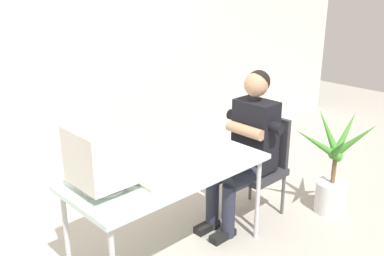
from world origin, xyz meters
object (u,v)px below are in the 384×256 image
Objects in this scene: desk at (169,175)px; person_seated at (247,144)px; office_chair at (260,162)px; potted_plant at (333,174)px; crt_monitor at (102,155)px; keyboard at (143,176)px.

person_seated is at bearing -1.47° from desk.
potted_plant reaches higher than office_chair.
office_chair is at bearing -2.48° from crt_monitor.
crt_monitor reaches higher than keyboard.
crt_monitor is 0.48× the size of office_chair.
potted_plant is (1.50, -0.48, -0.32)m from desk.
keyboard is 0.36× the size of person_seated.
keyboard is at bearing -7.95° from crt_monitor.
office_chair reaches higher than desk.
person_seated reaches higher than office_chair.
person_seated is 0.87m from potted_plant.
keyboard is 1.83m from potted_plant.
office_chair is (1.54, -0.07, -0.49)m from crt_monitor.
person_seated is at bearing -2.84° from crt_monitor.
desk is 0.84m from person_seated.
keyboard is (0.28, -0.04, -0.22)m from crt_monitor.
crt_monitor is 0.91× the size of keyboard.
potted_plant is at bearing -14.58° from crt_monitor.
keyboard is 1.07m from person_seated.
office_chair is 0.67× the size of person_seated.
potted_plant is (0.47, -0.45, -0.12)m from office_chair.
keyboard is at bearing 178.41° from desk.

